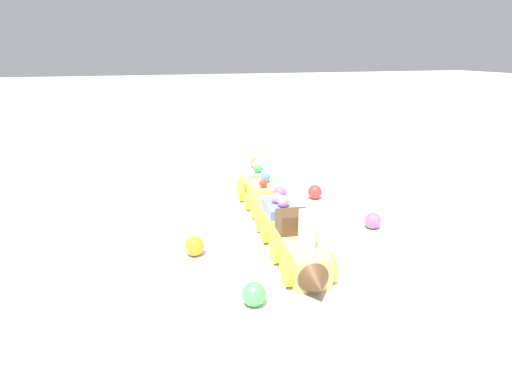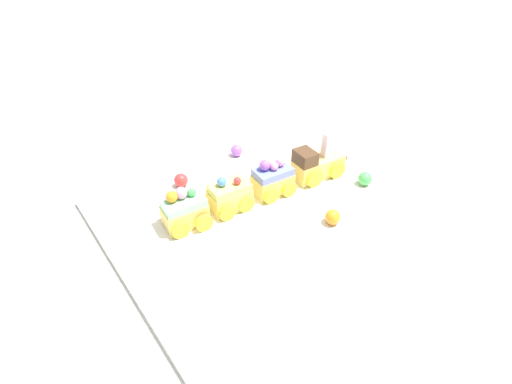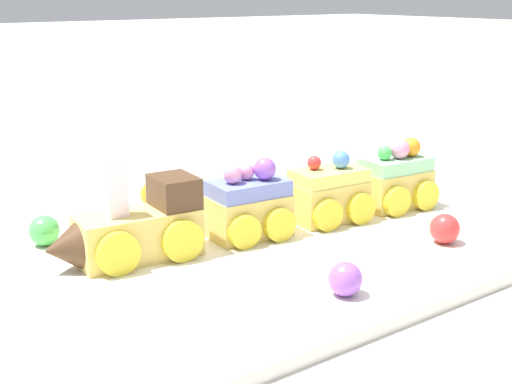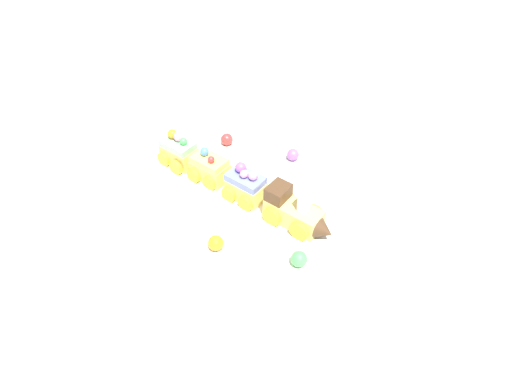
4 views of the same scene
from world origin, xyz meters
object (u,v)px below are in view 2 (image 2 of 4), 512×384
Objects in this scene: gumball_green at (365,179)px; cake_car_blueberry at (272,180)px; cake_car_lemon at (230,196)px; gumball_red at (181,180)px; cake_train_locomotive at (320,164)px; gumball_purple at (237,150)px; gumball_orange at (333,217)px; cake_car_mint at (184,211)px.

cake_car_blueberry is at bearing 151.29° from gumball_green.
cake_car_lemon is 2.81× the size of gumball_red.
cake_car_lemon is 2.79× the size of gumball_green.
gumball_red is (-0.26, 0.14, -0.01)m from cake_train_locomotive.
cake_car_blueberry is 0.16m from gumball_purple.
cake_car_lemon reaches higher than gumball_purple.
gumball_green and gumball_red have the same top height.
gumball_orange is (0.03, -0.14, -0.01)m from cake_car_blueberry.
cake_train_locomotive is 0.16m from gumball_orange.
gumball_red is at bearing 144.29° from gumball_green.
gumball_green is 1.01× the size of gumball_red.
gumball_orange is at bearing -31.05° from cake_car_mint.
cake_train_locomotive is 4.87× the size of gumball_green.
gumball_red is at bearing 156.83° from cake_train_locomotive.
gumball_red is at bearing 121.69° from gumball_orange.
cake_car_mint is at bearing 162.87° from gumball_green.
gumball_green and gumball_orange have the same top height.
cake_car_mint is 0.37m from gumball_green.
cake_train_locomotive is at bearing 121.05° from gumball_green.
cake_car_mint is at bearing 179.74° from cake_car_lemon.
cake_car_mint is at bearing 179.92° from cake_car_blueberry.
cake_car_blueberry and cake_car_mint have the same top height.
cake_train_locomotive is at bearing 0.00° from cake_car_lemon.
cake_train_locomotive is at bearing -0.07° from cake_car_mint.
gumball_purple is (0.12, 0.15, -0.01)m from cake_car_lemon.
gumball_green is at bearing -15.80° from cake_car_lemon.
gumball_red is (-0.04, 0.12, -0.01)m from cake_car_lemon.
cake_train_locomotive reaches higher than gumball_purple.
gumball_green is at bearing 18.56° from gumball_orange.
cake_train_locomotive is 0.31m from cake_car_mint.
cake_car_mint is 0.27m from gumball_orange.
cake_train_locomotive is at bearing -0.07° from cake_car_blueberry.
cake_car_blueberry is 2.79× the size of gumball_green.
cake_car_lemon is 2.92× the size of gumball_purple.
gumball_red is 1.00× the size of gumball_orange.
gumball_green is (0.05, -0.08, -0.01)m from cake_train_locomotive.
gumball_orange is at bearing -73.42° from cake_car_blueberry.
cake_car_mint is 2.92× the size of gumball_purple.
cake_car_mint is 2.81× the size of gumball_red.
cake_car_blueberry is at bearing 0.10° from cake_car_lemon.
cake_train_locomotive is 1.75× the size of cake_car_mint.
cake_car_blueberry is 1.00× the size of cake_car_lemon.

